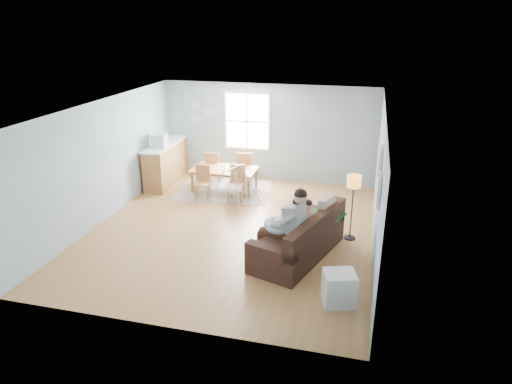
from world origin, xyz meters
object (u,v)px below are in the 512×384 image
(counter, at_px, (166,163))
(monitor, at_px, (159,141))
(floor_lamp, at_px, (354,187))
(dining_table, at_px, (224,180))
(chair_nw, at_px, (213,165))
(baby_swing, at_px, (234,189))
(chair_sw, at_px, (202,180))
(toddler, at_px, (303,215))
(chair_se, at_px, (237,180))
(chair_ne, at_px, (244,166))
(storage_cube, at_px, (339,288))
(father, at_px, (287,223))
(sofa, at_px, (301,241))

(counter, relative_size, monitor, 5.00)
(floor_lamp, bearing_deg, dining_table, 148.98)
(chair_nw, bearing_deg, baby_swing, -54.07)
(dining_table, bearing_deg, floor_lamp, -30.93)
(floor_lamp, distance_m, dining_table, 4.10)
(dining_table, bearing_deg, chair_sw, -119.41)
(toddler, height_order, counter, counter)
(chair_se, distance_m, chair_ne, 1.20)
(chair_se, height_order, counter, counter)
(storage_cube, distance_m, monitor, 6.81)
(chair_ne, height_order, counter, counter)
(baby_swing, bearing_deg, chair_nw, 125.93)
(chair_nw, xyz_separation_m, counter, (-1.28, -0.30, 0.07))
(father, distance_m, counter, 5.46)
(storage_cube, distance_m, baby_swing, 4.58)
(sofa, bearing_deg, chair_ne, 120.24)
(baby_swing, bearing_deg, chair_se, 95.59)
(chair_sw, xyz_separation_m, chair_nw, (-0.13, 1.20, 0.02))
(floor_lamp, height_order, chair_nw, floor_lamp)
(chair_sw, relative_size, baby_swing, 0.72)
(floor_lamp, distance_m, counter, 5.74)
(chair_se, bearing_deg, sofa, -51.20)
(chair_ne, bearing_deg, chair_sw, -119.88)
(baby_swing, bearing_deg, sofa, -47.43)
(storage_cube, distance_m, counter, 7.02)
(chair_nw, bearing_deg, father, -54.12)
(toddler, relative_size, chair_ne, 0.95)
(storage_cube, bearing_deg, chair_ne, 120.38)
(chair_sw, xyz_separation_m, counter, (-1.41, 0.90, 0.09))
(sofa, xyz_separation_m, baby_swing, (-2.01, 2.19, 0.11))
(counter, bearing_deg, baby_swing, -26.27)
(sofa, xyz_separation_m, counter, (-4.33, 3.33, 0.25))
(father, height_order, dining_table, father)
(chair_ne, distance_m, counter, 2.20)
(storage_cube, xyz_separation_m, chair_nw, (-3.89, 5.04, 0.22))
(chair_sw, xyz_separation_m, baby_swing, (0.91, -0.25, -0.05))
(dining_table, distance_m, baby_swing, 1.06)
(father, distance_m, monitor, 5.21)
(sofa, height_order, chair_ne, sofa)
(storage_cube, distance_m, chair_sw, 5.37)
(dining_table, height_order, baby_swing, baby_swing)
(chair_sw, height_order, baby_swing, baby_swing)
(counter, xyz_separation_m, baby_swing, (2.33, -1.15, -0.14))
(sofa, bearing_deg, baby_swing, 132.57)
(sofa, distance_m, chair_se, 3.26)
(dining_table, height_order, chair_ne, chair_ne)
(dining_table, relative_size, monitor, 4.21)
(counter, bearing_deg, chair_ne, 10.45)
(chair_sw, height_order, chair_ne, chair_ne)
(chair_se, relative_size, chair_nw, 1.02)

